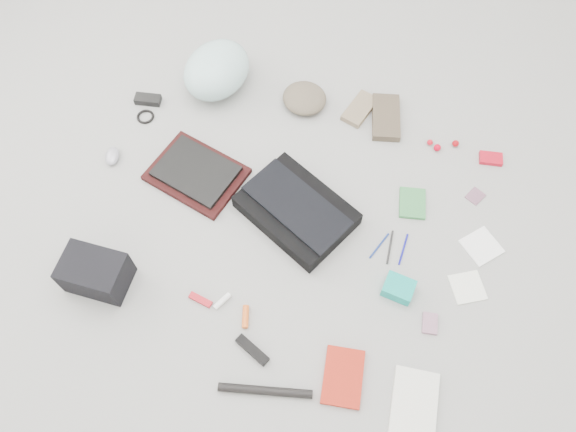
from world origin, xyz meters
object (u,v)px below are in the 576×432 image
at_px(laptop, 196,171).
at_px(book_red, 343,377).
at_px(messenger_bag, 297,210).
at_px(accordion_wallet, 398,288).
at_px(bike_helmet, 217,70).
at_px(camera_bag, 96,273).

bearing_deg(laptop, book_red, -23.54).
bearing_deg(laptop, messenger_bag, 7.94).
height_order(laptop, accordion_wallet, accordion_wallet).
bearing_deg(bike_helmet, camera_bag, -81.12).
height_order(laptop, camera_bag, camera_bag).
xyz_separation_m(laptop, bike_helmet, (-0.12, 0.45, 0.06)).
distance_m(book_red, accordion_wallet, 0.37).
relative_size(messenger_bag, accordion_wallet, 3.87).
distance_m(laptop, book_red, 0.96).
height_order(messenger_bag, book_red, messenger_bag).
xyz_separation_m(laptop, book_red, (0.80, -0.52, -0.02)).
distance_m(messenger_bag, camera_bag, 0.76).
bearing_deg(messenger_bag, bike_helmet, 161.55).
distance_m(laptop, camera_bag, 0.54).
relative_size(laptop, accordion_wallet, 2.83).
xyz_separation_m(messenger_bag, laptop, (-0.43, 0.01, 0.00)).
bearing_deg(camera_bag, bike_helmet, 83.56).
bearing_deg(bike_helmet, accordion_wallet, -22.74).
xyz_separation_m(bike_helmet, accordion_wallet, (1.00, -0.62, -0.07)).
relative_size(laptop, camera_bag, 1.37).
bearing_deg(bike_helmet, laptop, -66.25).
xyz_separation_m(messenger_bag, camera_bag, (-0.55, -0.52, 0.04)).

